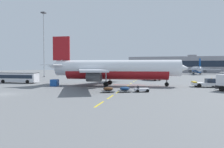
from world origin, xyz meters
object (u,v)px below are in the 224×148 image
apron_shuttle_bus (18,77)px  catering_truck (152,75)px  airliner_foreground (114,69)px  apron_light_mast_near (44,38)px  baggage_train (125,89)px  airliner_mid_left (197,69)px  uld_cargo_container (55,83)px  pushback_tug (208,83)px  ground_crew_worker (217,84)px

apron_shuttle_bus → catering_truck: catering_truck is taller
airliner_foreground → apron_shuttle_bus: bearing=175.9°
airliner_foreground → apron_light_mast_near: 52.15m
airliner_foreground → baggage_train: size_ratio=4.04×
airliner_mid_left → uld_cargo_container: size_ratio=15.16×
catering_truck → uld_cargo_container: size_ratio=4.06×
pushback_tug → catering_truck: (-12.62, 20.21, 0.74)m
baggage_train → catering_truck: bearing=82.9°
apron_shuttle_bus → apron_light_mast_near: apron_light_mast_near is taller
catering_truck → uld_cargo_container: catering_truck is taller
pushback_tug → baggage_train: (-16.79, -13.13, -0.38)m
apron_shuttle_bus → uld_cargo_container: apron_shuttle_bus is taller
airliner_foreground → airliner_mid_left: 88.58m
apron_shuttle_bus → apron_light_mast_near: bearing=108.4°
airliner_mid_left → apron_light_mast_near: 88.69m
uld_cargo_container → ground_crew_worker: bearing=3.5°
baggage_train → pushback_tug: bearing=38.0°
pushback_tug → baggage_train: size_ratio=0.72×
ground_crew_worker → uld_cargo_container: ground_crew_worker is taller
airliner_foreground → apron_light_mast_near: size_ratio=1.22×
airliner_foreground → catering_truck: 23.27m
pushback_tug → catering_truck: size_ratio=0.88×
apron_shuttle_bus → ground_crew_worker: (50.87, -4.26, -0.82)m
baggage_train → airliner_foreground: bearing=111.1°
pushback_tug → catering_truck: catering_truck is taller
baggage_train → uld_cargo_container: uld_cargo_container is taller
pushback_tug → catering_truck: 23.84m
baggage_train → ground_crew_worker: size_ratio=5.22×
airliner_mid_left → catering_truck: size_ratio=3.74×
airliner_mid_left → ground_crew_worker: size_ratio=15.87×
airliner_foreground → uld_cargo_container: size_ratio=20.18×
baggage_train → apron_light_mast_near: (-43.09, 44.39, 16.92)m
pushback_tug → ground_crew_worker: pushback_tug is taller
ground_crew_worker → apron_light_mast_near: (-60.99, 34.71, 16.51)m
ground_crew_worker → apron_light_mast_near: 72.09m
catering_truck → ground_crew_worker: size_ratio=4.25×
catering_truck → baggage_train: catering_truck is taller
catering_truck → apron_shuttle_bus: bearing=-152.4°
airliner_mid_left → airliner_foreground: bearing=-112.4°
airliner_foreground → apron_light_mast_near: apron_light_mast_near is taller
baggage_train → ground_crew_worker: ground_crew_worker is taller
apron_shuttle_bus → uld_cargo_container: bearing=-23.3°
catering_truck → baggage_train: size_ratio=0.81×
airliner_mid_left → apron_shuttle_bus: bearing=-127.9°
apron_shuttle_bus → catering_truck: size_ratio=1.72×
baggage_train → airliner_mid_left: bearing=72.7°
apron_shuttle_bus → catering_truck: 41.89m
airliner_mid_left → apron_light_mast_near: (-72.22, -49.41, 14.47)m
airliner_foreground → pushback_tug: bearing=3.3°
uld_cargo_container → apron_light_mast_near: (-25.14, 36.92, 16.64)m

